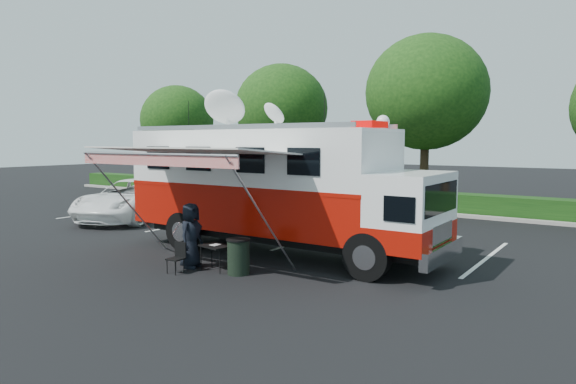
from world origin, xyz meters
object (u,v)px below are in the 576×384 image
white_suv (135,219)px  folding_table (216,247)px  trash_bin (238,256)px  command_truck (276,186)px

white_suv → folding_table: 10.46m
white_suv → folding_table: (9.26, -4.82, 0.65)m
white_suv → folding_table: bearing=-45.5°
white_suv → trash_bin: size_ratio=6.80×
folding_table → trash_bin: size_ratio=0.97×
white_suv → folding_table: white_suv is taller
command_truck → folding_table: (-0.16, -2.63, -1.46)m
command_truck → folding_table: 3.01m
white_suv → trash_bin: 11.10m
trash_bin → command_truck: bearing=103.1°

